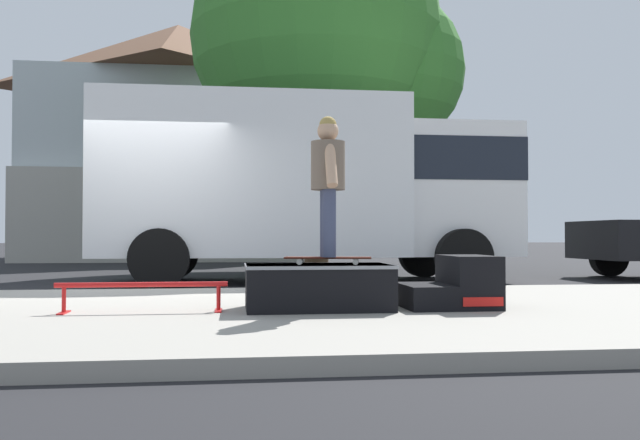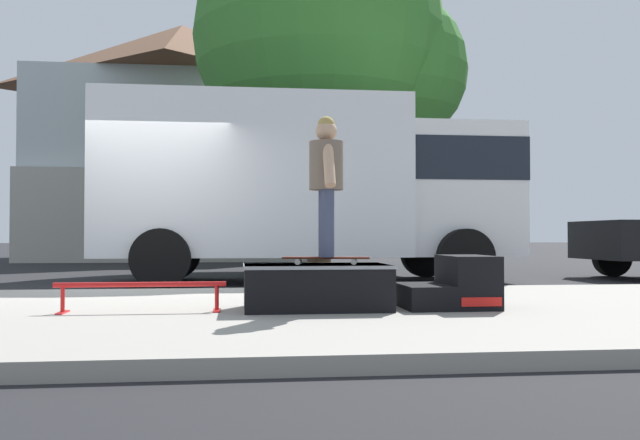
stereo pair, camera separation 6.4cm
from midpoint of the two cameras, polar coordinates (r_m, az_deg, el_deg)
The scene contains 10 objects.
ground_plane at distance 9.36m, azimuth -15.72°, elevation -6.12°, with size 140.00×140.00×0.00m, color black.
sidewalk_slab at distance 6.42m, azimuth -19.72°, elevation -7.76°, with size 50.00×5.00×0.12m, color gray.
skate_box at distance 6.14m, azimuth -0.47°, elevation -5.54°, with size 1.32×0.79×0.41m.
kicker_ramp at distance 6.42m, azimuth 11.07°, elevation -5.49°, with size 0.83×0.75×0.48m.
grind_rail at distance 6.11m, azimuth -15.07°, elevation -5.70°, with size 1.48×0.28×0.26m.
skateboard at distance 6.08m, azimuth 0.37°, elevation -3.25°, with size 0.80×0.35×0.07m.
skater_kid at distance 6.10m, azimuth 0.37°, elevation 3.90°, with size 0.31×0.65×1.27m.
box_truck at distance 11.53m, azimuth -1.10°, elevation 3.20°, with size 6.91×2.63×3.05m.
street_tree_main at distance 16.36m, azimuth 0.83°, elevation 14.52°, with size 6.44×5.86×8.36m.
house_behind at distance 24.82m, azimuth -12.02°, elevation 6.67°, with size 9.54×8.22×8.40m.
Camera 1 is at (1.34, -9.22, 0.78)m, focal length 37.89 mm.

